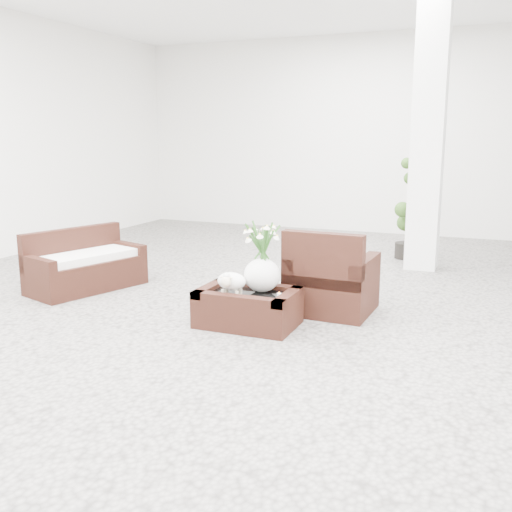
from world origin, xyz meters
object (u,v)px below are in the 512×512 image
at_px(coffee_table, 248,309).
at_px(armchair, 332,270).
at_px(loveseat, 86,260).
at_px(topiary, 409,210).

bearing_deg(coffee_table, armchair, 51.22).
distance_m(loveseat, topiary, 4.50).
xyz_separation_m(armchair, loveseat, (-2.84, -0.24, -0.08)).
distance_m(coffee_table, loveseat, 2.30).
relative_size(coffee_table, topiary, 0.64).
relative_size(armchair, loveseat, 0.66).
height_order(armchair, loveseat, armchair).
relative_size(armchair, topiary, 0.60).
bearing_deg(loveseat, topiary, -26.84).
relative_size(coffee_table, armchair, 1.06).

